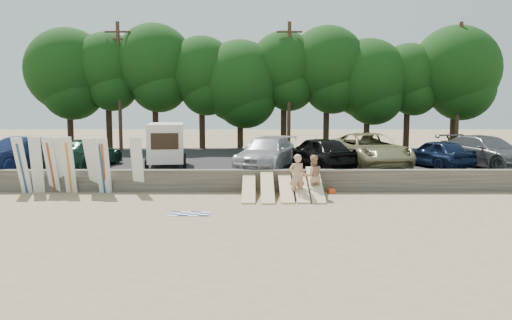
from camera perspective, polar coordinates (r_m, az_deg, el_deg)
The scene contains 32 objects.
ground at distance 19.96m, azimuth 1.09°, elevation -5.09°, with size 120.00×120.00×0.00m, color tan.
seawall at distance 22.82m, azimuth 0.93°, elevation -2.36°, with size 44.00×0.50×1.00m, color #6B6356.
parking_lot at distance 30.27m, azimuth 0.67°, elevation -0.48°, with size 44.00×14.50×0.70m, color #282828.
treeline at distance 37.19m, azimuth 0.85°, elevation 10.11°, with size 34.70×6.50×9.17m.
utility_poles at distance 35.67m, azimuth 3.81°, elevation 8.72°, with size 25.80×0.26×9.00m.
box_trailer at distance 26.61m, azimuth -10.24°, elevation 1.98°, with size 2.43×3.78×2.27m.
car_0 at distance 27.88m, azimuth -25.36°, elevation 0.71°, with size 1.71×4.92×1.62m, color #131F45.
car_1 at distance 27.55m, azimuth -18.93°, elevation 0.76°, with size 2.05×5.05×1.47m, color #123323.
car_2 at distance 25.33m, azimuth 1.22°, elevation 0.78°, with size 2.23×5.49×1.59m, color #B3B4B9.
car_3 at distance 25.74m, azimuth 7.11°, elevation 0.88°, with size 1.94×4.82×1.64m, color black.
car_4 at distance 26.88m, azimuth 12.83°, elevation 1.12°, with size 2.91×6.32×1.76m, color #837C53.
car_5 at distance 27.60m, azimuth 19.95°, elevation 0.72°, with size 1.72×4.27×1.46m, color #0E1932.
car_6 at distance 28.54m, azimuth 24.83°, elevation 0.87°, with size 2.29×5.63×1.64m, color #47484C.
surfboard_upright_0 at distance 24.38m, azimuth -25.19°, elevation -0.59°, with size 0.50×0.06×2.60m, color white.
surfboard_upright_1 at distance 24.20m, azimuth -23.77°, elevation -0.54°, with size 0.50×0.06×2.60m, color white.
surfboard_upright_2 at distance 24.04m, azimuth -22.37°, elevation -0.54°, with size 0.50×0.06×2.60m, color white.
surfboard_upright_3 at distance 24.02m, azimuth -21.74°, elevation -0.54°, with size 0.50×0.06×2.60m, color white.
surfboard_upright_4 at distance 23.66m, azimuth -20.62°, elevation -0.55°, with size 0.50×0.06×2.60m, color white.
surfboard_upright_5 at distance 23.42m, azimuth -18.20°, elevation -0.59°, with size 0.50×0.06×2.60m, color white.
surfboard_upright_6 at distance 23.09m, azimuth -17.19°, elevation -0.61°, with size 0.50×0.06×2.60m, color white.
surfboard_upright_7 at distance 23.08m, azimuth -16.99°, elevation -0.63°, with size 0.50×0.06×2.60m, color white.
surfboard_upright_8 at distance 22.93m, azimuth -13.40°, elevation -0.55°, with size 0.50×0.06×2.60m, color white.
surfboard_low_0 at distance 21.32m, azimuth -0.84°, elevation -3.18°, with size 0.56×3.00×0.07m, color beige.
surfboard_low_1 at distance 21.22m, azimuth 1.30°, elevation -3.10°, with size 0.56×3.00×0.07m, color beige.
surfboard_low_2 at distance 21.37m, azimuth 3.43°, elevation -3.16°, with size 0.56×3.00×0.07m, color beige.
surfboard_low_3 at distance 21.42m, azimuth 5.15°, elevation -3.02°, with size 0.56×3.00×0.07m, color beige.
surfboard_low_4 at distance 21.38m, azimuth 6.80°, elevation -2.77°, with size 0.56×3.00×0.07m, color beige.
beachgoer_a at distance 21.05m, azimuth 4.69°, elevation -1.89°, with size 0.69×0.45×1.90m, color tan.
beachgoer_b at distance 21.34m, azimuth 6.50°, elevation -1.87°, with size 0.89×0.70×1.84m, color tan.
cooler at distance 22.41m, azimuth 6.07°, elevation -3.44°, with size 0.38×0.30×0.32m, color #278F47.
gear_bag at distance 22.55m, azimuth 8.62°, elevation -3.54°, with size 0.30×0.25×0.22m, color #E74F1B.
beach_towel at distance 18.40m, azimuth -7.62°, elevation -6.11°, with size 1.50×1.50×0.00m, color white.
Camera 1 is at (-0.42, -19.55, 3.97)m, focal length 35.00 mm.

